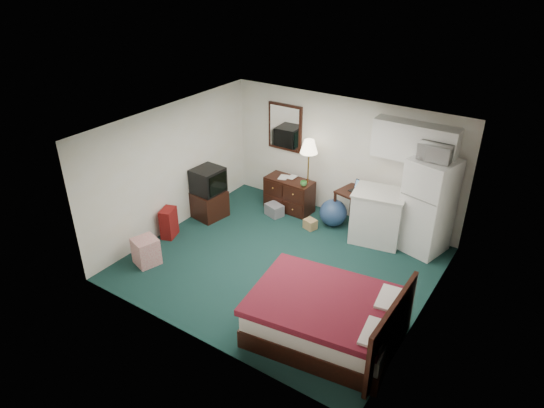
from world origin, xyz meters
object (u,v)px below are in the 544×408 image
Objects in this scene: floor_lamp at (308,178)px; kitchen_counter at (377,217)px; desk at (354,209)px; bed at (324,317)px; suitcase at (169,223)px; tv_stand at (210,204)px; fridge at (428,206)px; dresser at (289,194)px.

kitchen_counter is (1.64, -0.20, -0.32)m from floor_lamp.
floor_lamp reaches higher than desk.
bed is at bearing -59.38° from desk.
bed is at bearing -30.28° from suitcase.
desk is 0.39× the size of bed.
tv_stand is at bearing 62.95° from suitcase.
bed is at bearing -83.82° from fridge.
suitcase is at bearing -89.12° from tv_stand.
bed is 4.07m from tv_stand.
fridge is (2.87, 0.07, 0.55)m from dresser.
floor_lamp is at bearing 46.83° from tv_stand.
bed is 3.38× the size of suitcase.
fridge is (0.84, 0.20, 0.40)m from kitchen_counter.
suitcase is at bearing -127.24° from desk.
bed is (2.44, -2.97, -0.03)m from dresser.
kitchen_counter is (0.59, -0.25, 0.11)m from desk.
floor_lamp reaches higher than suitcase.
bed is at bearing -17.35° from tv_stand.
kitchen_counter is at bearing -10.25° from desk.
dresser reaches higher than suitcase.
tv_stand is 1.05m from suitcase.
fridge is at bearing 10.68° from desk.
kitchen_counter is 2.88m from bed.
desk is 0.77× the size of kitchen_counter.
tv_stand is (-2.65, -1.31, -0.11)m from desk.
kitchen_counter is (2.04, -0.13, 0.15)m from dresser.
fridge reaches higher than suitcase.
dresser is 3.85m from bed.
dresser is at bearing -162.40° from desk.
tv_stand is (-3.25, -1.06, -0.22)m from kitchen_counter.
dresser is at bearing 121.66° from bed.
dresser is 1.03× the size of kitchen_counter.
floor_lamp is 0.82× the size of bed.
tv_stand is (-3.65, 1.78, -0.04)m from bed.
bed is (-0.43, -3.04, -0.58)m from fridge.
floor_lamp is at bearing 162.19° from kitchen_counter.
floor_lamp is 3.70m from bed.
bed is (1.00, -3.09, -0.07)m from desk.
kitchen_counter is at bearing -152.29° from fridge.
bed reaches higher than tv_stand.
floor_lamp is at bearing 33.58° from suitcase.
fridge is 0.90× the size of bed.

